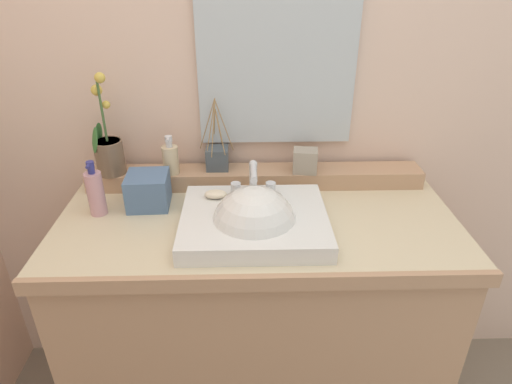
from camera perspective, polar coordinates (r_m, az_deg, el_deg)
name	(u,v)px	position (r m, az deg, el deg)	size (l,w,h in m)	color
wall_back	(254,70)	(1.60, -0.25, 15.55)	(2.84, 0.20, 2.47)	beige
vanity_cabinet	(257,321)	(1.63, 0.14, -16.42)	(1.24, 0.59, 0.88)	tan
back_ledge	(255,177)	(1.54, -0.08, 1.98)	(1.16, 0.11, 0.06)	tan
sink_basin	(254,225)	(1.29, -0.23, -4.35)	(0.43, 0.36, 0.28)	white
soap_bar	(216,194)	(1.36, -5.28, -0.29)	(0.07, 0.04, 0.02)	beige
potted_plant	(109,150)	(1.55, -18.64, 5.18)	(0.10, 0.10, 0.35)	brown
soap_dispenser	(170,159)	(1.51, -11.08, 4.28)	(0.05, 0.06, 0.13)	beige
reed_diffuser	(217,157)	(1.53, -5.05, 4.54)	(0.12, 0.11, 0.25)	#454F55
trinket_box	(305,161)	(1.51, 6.41, 4.06)	(0.08, 0.06, 0.08)	#A0927E
lotion_bottle	(96,192)	(1.44, -20.16, -0.04)	(0.05, 0.05, 0.18)	#CA939C
tissue_box	(148,190)	(1.45, -13.85, 0.24)	(0.13, 0.13, 0.11)	slate
mirror	(277,55)	(1.48, 2.76, 17.34)	(0.52, 0.02, 0.59)	silver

